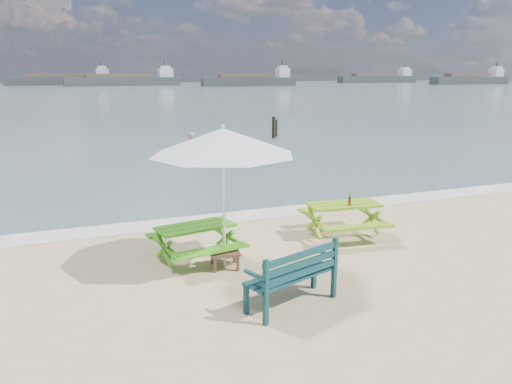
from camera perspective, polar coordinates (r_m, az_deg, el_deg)
name	(u,v)px	position (r m, az deg, el deg)	size (l,w,h in m)	color
sea	(84,93)	(91.79, -19.03, 10.69)	(300.00, 300.00, 0.00)	slate
foam_strip	(231,217)	(12.33, -2.88, -2.87)	(22.00, 0.90, 0.01)	silver
picnic_table_left	(196,243)	(9.56, -6.90, -5.86)	(1.69, 1.82, 0.69)	#3F9C17
picnic_table_right	(343,220)	(11.02, 9.94, -3.21)	(1.71, 1.86, 0.73)	#76A819
park_bench	(291,287)	(7.78, 4.07, -10.81)	(1.61, 0.97, 0.94)	#0D3338
side_table	(225,258)	(9.21, -3.60, -7.58)	(0.60, 0.60, 0.34)	brown
patio_umbrella	(223,142)	(8.67, -3.81, 5.76)	(2.98, 2.98, 2.56)	silver
beer_bottle	(350,201)	(10.77, 10.64, -1.07)	(0.07, 0.07, 0.26)	brown
swimmer	(191,151)	(25.21, -7.40, 4.70)	(0.79, 0.62, 1.89)	tan
mooring_pilings	(275,130)	(27.28, 2.14, 7.15)	(0.58, 0.78, 1.37)	black
cargo_ships	(264,80)	(141.30, 0.95, 12.65)	(134.87, 34.72, 4.40)	#353B3F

